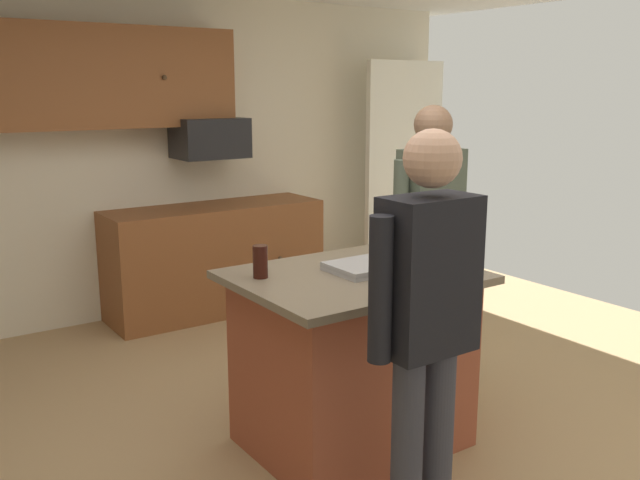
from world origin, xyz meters
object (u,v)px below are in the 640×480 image
Objects in this scene: glass_dark_ale at (260,262)px; glass_pilsner at (424,266)px; person_guest_left at (427,313)px; serving_tray at (372,266)px; kitchen_island at (353,359)px; microwave_over_range at (210,138)px; person_elder_center at (430,227)px; glass_short_whisky at (396,270)px.

glass_pilsner is (0.63, -0.49, -0.01)m from glass_dark_ale.
glass_pilsner is (0.44, 0.49, 0.02)m from person_guest_left.
kitchen_island is at bearing -179.82° from serving_tray.
kitchen_island is (-0.41, -2.48, -0.98)m from microwave_over_range.
person_elder_center is 3.98× the size of serving_tray.
person_guest_left is (-0.65, -3.27, -0.46)m from microwave_over_range.
microwave_over_range is at bearing 5.59° from person_guest_left.
microwave_over_range is at bearing 85.67° from glass_pilsner.
glass_pilsner is (-0.65, -0.65, -0.02)m from person_elder_center.
person_elder_center is 12.54× the size of glass_pilsner.
glass_dark_ale is 0.58m from serving_tray.
glass_pilsner is at bearing -56.51° from kitchen_island.
person_guest_left is at bearing -118.05° from glass_short_whisky.
person_guest_left reaches higher than serving_tray.
serving_tray is at bearing 3.15° from person_elder_center.
serving_tray is (0.09, 0.29, -0.05)m from glass_short_whisky.
person_elder_center reaches higher than kitchen_island.
glass_pilsner is at bearing -74.97° from serving_tray.
kitchen_island is at bearing -0.00° from person_elder_center.
microwave_over_range reaches higher than glass_short_whisky.
kitchen_island is 0.67× the size of person_elder_center.
kitchen_island is at bearing 0.00° from person_guest_left.
glass_short_whisky is at bearing -84.60° from kitchen_island.
person_guest_left reaches higher than microwave_over_range.
microwave_over_range is 4.01× the size of glass_pilsner.
serving_tray is at bearing -96.70° from microwave_over_range.
glass_dark_ale is at bearing 133.45° from glass_short_whisky.
person_guest_left reaches higher than glass_short_whisky.
microwave_over_range is at bearing -100.73° from person_elder_center.
glass_pilsner reaches higher than serving_tray.
glass_short_whisky is 0.31m from serving_tray.
person_guest_left is at bearing -79.05° from glass_dark_ale.
person_guest_left is at bearing -131.57° from glass_pilsner.
person_elder_center is 1.04m from glass_short_whisky.
kitchen_island is 0.69× the size of person_guest_left.
glass_pilsner is 0.31m from serving_tray.
person_guest_left reaches higher than kitchen_island.
kitchen_island is at bearing 95.40° from glass_short_whisky.
person_elder_center is 10.75× the size of glass_dark_ale.
glass_pilsner is (0.20, -0.30, 0.53)m from kitchen_island.
microwave_over_range is at bearing 83.30° from serving_tray.
person_elder_center is at bearing 38.04° from glass_short_whisky.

